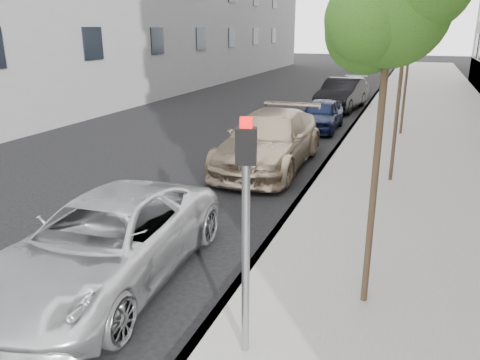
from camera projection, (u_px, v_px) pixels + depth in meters
The scene contains 12 objects.
ground at pixel (134, 318), 7.05m from camera, with size 160.00×160.00×0.00m, color black.
sidewalk at pixel (427, 103), 26.98m from camera, with size 6.40×72.00×0.14m, color gray.
curb at pixel (372, 100), 28.02m from camera, with size 0.15×72.00×0.14m, color #9E9B93.
tree_near at pixel (393, 8), 5.95m from camera, with size 1.83×1.63×5.18m.
tree_mid at pixel (407, 25), 11.79m from camera, with size 1.53×1.33×4.89m.
tree_far at pixel (412, 32), 17.65m from camera, with size 1.51×1.31×4.66m.
signal_pole at pixel (246, 213), 5.56m from camera, with size 0.28×0.24×3.08m.
minivan at pixel (106, 242), 7.90m from camera, with size 2.42×5.24×1.46m, color silver.
suv at pixel (270, 140), 14.56m from camera, with size 2.39×5.87×1.70m, color tan.
sedan_blue at pixel (321, 115), 20.00m from camera, with size 1.56×3.87×1.32m, color #0F1733.
sedan_black at pixel (342, 94), 24.93m from camera, with size 1.75×5.02×1.65m, color black.
sedan_rear at pixel (354, 87), 29.68m from camera, with size 1.74×4.29×1.25m, color #A4A7AC.
Camera 1 is at (3.62, -5.12, 4.16)m, focal length 35.00 mm.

